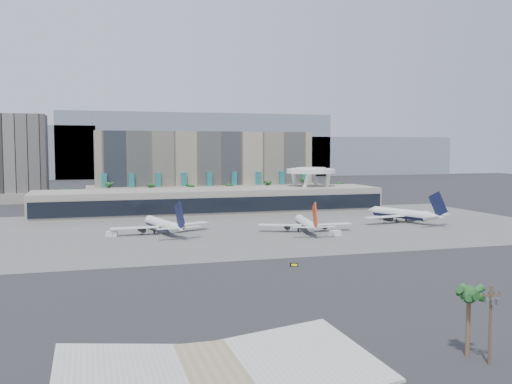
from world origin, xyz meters
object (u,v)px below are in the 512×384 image
object	(u,v)px
airliner_centre	(306,223)
service_vehicle_b	(335,233)
utility_pole	(491,318)
service_vehicle_a	(112,234)
airliner_left	(163,225)
taxiway_sign	(294,265)
airliner_right	(403,214)

from	to	relation	value
airliner_centre	service_vehicle_b	xyz separation A→B (m)	(6.58, -12.35, -2.29)
utility_pole	service_vehicle_b	distance (m)	124.91
airliner_centre	service_vehicle_a	size ratio (longest dim) A/B	9.25
utility_pole	airliner_left	size ratio (longest dim) A/B	0.30
utility_pole	taxiway_sign	xyz separation A→B (m)	(-3.49, 74.38, -6.64)
airliner_left	service_vehicle_a	world-z (taller)	airliner_left
utility_pole	taxiway_sign	bearing A→B (deg)	92.68
utility_pole	service_vehicle_b	bearing A→B (deg)	76.11
airliner_right	service_vehicle_a	size ratio (longest dim) A/B	9.99
service_vehicle_b	taxiway_sign	bearing A→B (deg)	-135.37
service_vehicle_a	taxiway_sign	distance (m)	82.08
service_vehicle_b	taxiway_sign	distance (m)	57.46
airliner_centre	airliner_right	size ratio (longest dim) A/B	0.93
taxiway_sign	airliner_left	bearing A→B (deg)	128.36
airliner_left	airliner_right	bearing A→B (deg)	-11.18
airliner_right	service_vehicle_b	world-z (taller)	airliner_right
utility_pole	airliner_left	distance (m)	147.62
airliner_centre	service_vehicle_b	world-z (taller)	airliner_centre
airliner_right	service_vehicle_a	world-z (taller)	airliner_right
utility_pole	airliner_centre	world-z (taller)	airliner_centre
utility_pole	airliner_right	bearing A→B (deg)	63.38
airliner_left	airliner_centre	size ratio (longest dim) A/B	1.05
airliner_left	airliner_right	world-z (taller)	airliner_right
airliner_left	airliner_right	size ratio (longest dim) A/B	0.98
utility_pole	service_vehicle_a	world-z (taller)	utility_pole
airliner_left	service_vehicle_b	xyz separation A→B (m)	(60.12, -23.34, -2.49)
airliner_right	airliner_centre	bearing A→B (deg)	175.97
airliner_right	utility_pole	bearing A→B (deg)	-136.93
utility_pole	service_vehicle_b	size ratio (longest dim) A/B	3.05
airliner_right	service_vehicle_b	distance (m)	52.18
airliner_right	airliner_left	bearing A→B (deg)	161.83
airliner_left	service_vehicle_a	xyz separation A→B (m)	(-18.72, -1.70, -2.51)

